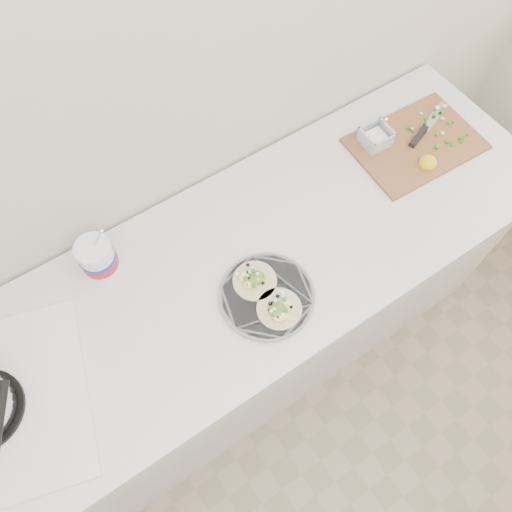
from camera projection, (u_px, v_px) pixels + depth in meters
counter at (200, 343)px, 1.82m from camera, size 2.44×0.66×0.90m
taco_plate at (267, 294)px, 1.40m from camera, size 0.27×0.27×0.04m
tub at (98, 256)px, 1.40m from camera, size 0.10×0.10×0.23m
cutboard at (413, 140)px, 1.66m from camera, size 0.43×0.31×0.07m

